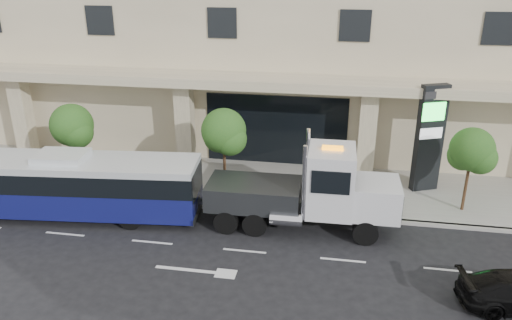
{
  "coord_description": "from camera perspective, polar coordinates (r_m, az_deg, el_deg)",
  "views": [
    {
      "loc": [
        3.47,
        -18.8,
        11.13
      ],
      "look_at": [
        -0.13,
        2.0,
        2.65
      ],
      "focal_mm": 35.0,
      "sensor_mm": 36.0,
      "label": 1
    }
  ],
  "objects": [
    {
      "name": "tree_left",
      "position": [
        27.32,
        -20.23,
        3.45
      ],
      "size": [
        2.27,
        2.2,
        4.22
      ],
      "color": "#422B19",
      "rests_on": "sidewalk"
    },
    {
      "name": "tree_mid",
      "position": [
        24.35,
        -3.65,
        2.99
      ],
      "size": [
        2.28,
        2.2,
        4.38
      ],
      "color": "#422B19",
      "rests_on": "sidewalk"
    },
    {
      "name": "sidewalk",
      "position": [
        26.47,
        1.38,
        -2.8
      ],
      "size": [
        120.0,
        6.0,
        0.15
      ],
      "primitive_type": "cube",
      "color": "gray",
      "rests_on": "ground"
    },
    {
      "name": "signage_pylon",
      "position": [
        26.2,
        19.21,
        2.41
      ],
      "size": [
        1.44,
        0.99,
        5.47
      ],
      "rotation": [
        0.0,
        0.0,
        0.4
      ],
      "color": "black",
      "rests_on": "sidewalk"
    },
    {
      "name": "city_bus",
      "position": [
        24.49,
        -20.95,
        -2.59
      ],
      "size": [
        12.46,
        3.79,
        3.11
      ],
      "rotation": [
        0.0,
        0.0,
        0.1
      ],
      "color": "black",
      "rests_on": "ground"
    },
    {
      "name": "ground",
      "position": [
        22.12,
        -0.56,
        -8.31
      ],
      "size": [
        120.0,
        120.0,
        0.0
      ],
      "primitive_type": "plane",
      "color": "black",
      "rests_on": "ground"
    },
    {
      "name": "tow_truck",
      "position": [
        21.81,
        6.25,
        -3.67
      ],
      "size": [
        9.42,
        2.48,
        4.29
      ],
      "rotation": [
        0.0,
        0.0,
        0.01
      ],
      "color": "#2D3033",
      "rests_on": "ground"
    },
    {
      "name": "curb",
      "position": [
        23.81,
        0.31,
        -5.77
      ],
      "size": [
        120.0,
        0.3,
        0.15
      ],
      "primitive_type": "cube",
      "color": "gray",
      "rests_on": "ground"
    },
    {
      "name": "tree_right",
      "position": [
        24.56,
        23.47,
        0.77
      ],
      "size": [
        2.1,
        2.0,
        4.04
      ],
      "color": "#422B19",
      "rests_on": "sidewalk"
    }
  ]
}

